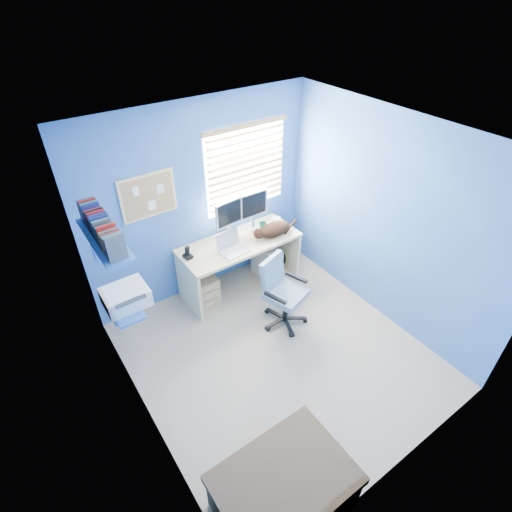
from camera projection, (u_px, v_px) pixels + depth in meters
floor at (278, 354)px, 4.58m from camera, size 3.00×3.20×0.00m
ceiling at (288, 143)px, 3.09m from camera, size 3.00×3.20×0.00m
wall_back at (202, 203)px, 4.89m from camera, size 3.00×0.01×2.50m
wall_front at (423, 386)px, 2.79m from camera, size 3.00×0.01×2.50m
wall_left at (132, 337)px, 3.15m from camera, size 0.01×3.20×2.50m
wall_right at (386, 222)px, 4.53m from camera, size 0.01×3.20×2.50m
desk at (240, 264)px, 5.33m from camera, size 1.57×0.65×0.74m
laptop at (234, 244)px, 4.87m from camera, size 0.36×0.29×0.22m
monitor_left at (229, 219)px, 5.03m from camera, size 0.41×0.16×0.54m
monitor_right at (253, 211)px, 5.21m from camera, size 0.40×0.13×0.54m
phone at (187, 252)px, 4.78m from camera, size 0.10×0.12×0.17m
mug at (263, 226)px, 5.32m from camera, size 0.10×0.09×0.10m
cd_spindle at (276, 220)px, 5.47m from camera, size 0.13×0.13×0.07m
cat at (275, 229)px, 5.19m from camera, size 0.48×0.27×0.17m
tower_pc at (267, 262)px, 5.61m from camera, size 0.27×0.47×0.45m
drawer_boxes at (204, 291)px, 5.16m from camera, size 0.35×0.28×0.41m
yellow_book at (267, 279)px, 5.48m from camera, size 0.03×0.17×0.24m
backpack at (288, 256)px, 5.86m from camera, size 0.28×0.22×0.30m
bed_corner at (284, 492)px, 3.18m from camera, size 1.01×0.72×0.48m
office_chair at (282, 300)px, 4.82m from camera, size 0.66×0.66×0.90m
window_blinds at (247, 168)px, 4.99m from camera, size 1.15×0.05×1.10m
corkboard at (148, 196)px, 4.40m from camera, size 0.64×0.02×0.52m
wall_shelves at (113, 265)px, 3.60m from camera, size 0.42×0.90×1.05m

